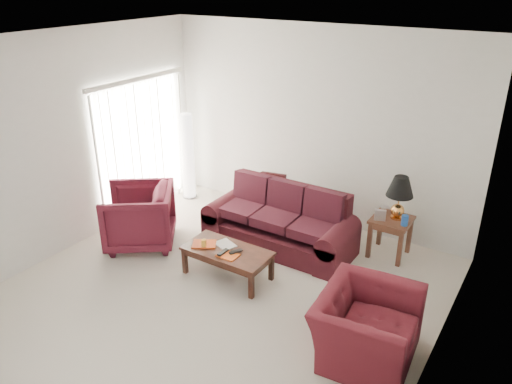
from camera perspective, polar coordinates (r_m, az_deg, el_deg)
floor at (r=6.32m, az=-4.23°, el=-11.41°), size 5.00×5.00×0.00m
blinds at (r=8.16m, az=-12.77°, el=5.00°), size 0.10×2.00×2.16m
sofa at (r=7.06m, az=2.64°, el=-3.15°), size 2.19×1.06×0.87m
throw_pillow at (r=7.53m, az=1.88°, el=0.72°), size 0.41×0.26×0.40m
end_table at (r=7.17m, az=15.03°, el=-4.96°), size 0.57×0.57×0.57m
table_lamp at (r=6.94m, az=16.03°, el=-0.65°), size 0.45×0.45×0.61m
clock at (r=6.93m, az=14.01°, el=-2.57°), size 0.16×0.10×0.15m
blue_canister at (r=6.87m, az=16.64°, el=-3.14°), size 0.11×0.11×0.14m
picture_frame at (r=7.18m, az=14.50°, el=-1.66°), size 0.17×0.18×0.05m
floor_lamp at (r=8.59m, az=-7.83°, el=4.06°), size 0.27×0.27×1.52m
armchair_left at (r=7.33m, az=-13.23°, el=-2.75°), size 1.33×1.32×0.87m
armchair_right at (r=5.35m, az=12.49°, el=-14.81°), size 1.03×1.15×0.70m
coffee_table at (r=6.52m, az=-3.26°, el=-8.10°), size 1.24×0.82×0.40m
magazine_red at (r=6.54m, az=-5.93°, el=-5.94°), size 0.38×0.35×0.02m
magazine_white at (r=6.51m, az=-3.54°, el=-6.01°), size 0.32×0.29×0.02m
magazine_orange at (r=6.28m, az=-3.24°, el=-7.23°), size 0.26×0.20×0.01m
remote_a at (r=6.31m, az=-3.81°, el=-6.88°), size 0.06×0.18×0.02m
remote_b at (r=6.32m, az=-2.34°, el=-6.80°), size 0.12×0.18×0.02m
yellow_glass at (r=6.46m, az=-5.98°, el=-5.89°), size 0.07×0.07×0.11m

